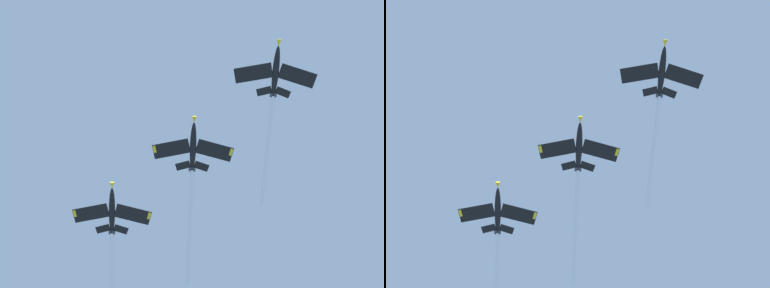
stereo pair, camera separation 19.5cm
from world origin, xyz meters
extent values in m
ellipsoid|color=black|center=(-7.67, -0.70, 135.02)|extent=(12.10, 1.80, 3.04)
cone|color=yellow|center=(-1.04, -0.81, 135.97)|extent=(1.77, 1.23, 1.41)
ellipsoid|color=black|center=(-5.68, -0.73, 135.91)|extent=(2.92, 1.05, 1.29)
cube|color=black|center=(-8.36, 4.62, 134.81)|extent=(5.53, 9.58, 0.71)
cube|color=yellow|center=(-8.60, 8.72, 134.89)|extent=(1.91, 1.09, 0.37)
cube|color=black|center=(-8.54, -5.98, 134.81)|extent=(5.80, 9.62, 0.71)
cube|color=yellow|center=(-8.92, -10.08, 134.89)|extent=(1.92, 1.14, 0.37)
cube|color=black|center=(-12.58, 1.67, 134.32)|extent=(2.78, 3.97, 0.41)
cube|color=black|center=(-12.66, -2.89, 134.32)|extent=(2.88, 3.99, 0.41)
cube|color=yellow|center=(-12.62, -0.61, 135.73)|extent=(2.77, 0.23, 3.11)
cylinder|color=#38383D|center=(-13.39, -0.15, 134.10)|extent=(1.12, 0.82, 0.93)
cylinder|color=#38383D|center=(-13.40, -1.05, 134.10)|extent=(1.12, 0.82, 0.93)
cylinder|color=white|center=(-27.56, -0.36, 132.08)|extent=(28.09, 1.51, 5.01)
ellipsoid|color=black|center=(-27.16, -18.80, 131.02)|extent=(12.12, 2.14, 3.29)
cone|color=yellow|center=(-20.56, -19.09, 132.11)|extent=(1.83, 1.28, 1.44)
ellipsoid|color=black|center=(-25.19, -18.89, 131.96)|extent=(2.95, 1.13, 1.34)
cube|color=black|center=(-27.69, -13.47, 130.79)|extent=(5.30, 9.53, 0.78)
cube|color=yellow|center=(-27.83, -9.36, 130.86)|extent=(1.90, 1.04, 0.41)
cube|color=black|center=(-28.17, -24.06, 130.79)|extent=(6.00, 9.65, 0.78)
cube|color=yellow|center=(-28.67, -28.14, 130.86)|extent=(1.92, 1.18, 0.41)
cube|color=black|center=(-31.99, -16.30, 130.21)|extent=(2.69, 3.95, 0.45)
cube|color=black|center=(-32.19, -20.85, 130.21)|extent=(2.95, 4.00, 0.45)
cube|color=yellow|center=(-32.12, -18.57, 131.62)|extent=(2.83, 0.31, 3.15)
cylinder|color=#38383D|center=(-32.84, -18.09, 129.98)|extent=(1.15, 0.85, 0.95)
cylinder|color=#38383D|center=(-32.88, -18.99, 129.98)|extent=(1.15, 0.85, 0.95)
cylinder|color=white|center=(-48.49, -17.84, 127.40)|extent=(31.06, 2.39, 6.07)
ellipsoid|color=black|center=(-45.61, -37.75, 128.75)|extent=(12.12, 2.20, 3.34)
cone|color=yellow|center=(-39.01, -38.08, 129.86)|extent=(1.83, 1.29, 1.45)
ellipsoid|color=black|center=(-43.64, -37.85, 129.69)|extent=(2.96, 1.14, 1.35)
cube|color=black|center=(-46.11, -32.42, 128.52)|extent=(5.26, 9.52, 0.80)
cube|color=yellow|center=(-46.23, -28.31, 128.59)|extent=(1.90, 1.03, 0.42)
cube|color=black|center=(-46.64, -43.01, 128.52)|extent=(6.04, 9.65, 0.80)
cube|color=yellow|center=(-47.16, -47.09, 128.59)|extent=(1.92, 1.19, 0.42)
cube|color=black|center=(-50.42, -35.23, 127.92)|extent=(2.68, 3.95, 0.46)
cube|color=black|center=(-50.64, -39.79, 127.92)|extent=(2.96, 4.01, 0.46)
cube|color=yellow|center=(-50.57, -37.51, 129.33)|extent=(2.84, 0.32, 3.16)
cylinder|color=#38383D|center=(-51.28, -37.02, 127.69)|extent=(1.16, 0.85, 0.96)
cylinder|color=#38383D|center=(-51.32, -37.92, 127.69)|extent=(1.16, 0.85, 0.96)
cylinder|color=white|center=(-66.46, -36.72, 125.13)|extent=(30.15, 2.52, 6.06)
camera|label=1|loc=(29.87, -23.98, 1.90)|focal=54.14mm
camera|label=2|loc=(29.86, -24.17, 1.90)|focal=54.14mm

